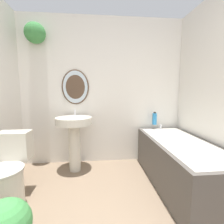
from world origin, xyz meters
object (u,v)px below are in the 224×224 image
(pedestal_sink, at_px, (74,132))
(shampoo_bottle, at_px, (155,119))
(bathtub, at_px, (181,163))
(toilet, at_px, (6,178))

(pedestal_sink, relative_size, shampoo_bottle, 4.34)
(pedestal_sink, relative_size, bathtub, 0.58)
(toilet, height_order, pedestal_sink, pedestal_sink)
(bathtub, bearing_deg, toilet, -174.31)
(pedestal_sink, distance_m, bathtub, 1.53)
(toilet, bearing_deg, pedestal_sink, 50.75)
(toilet, xyz_separation_m, bathtub, (2.00, 0.20, -0.02))
(shampoo_bottle, bearing_deg, bathtub, -82.50)
(toilet, relative_size, bathtub, 0.47)
(pedestal_sink, xyz_separation_m, bathtub, (1.40, -0.54, -0.30))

